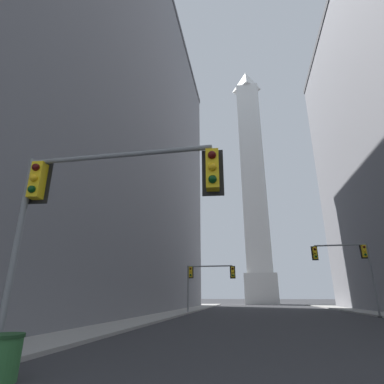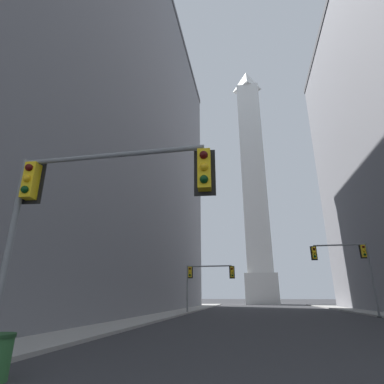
{
  "view_description": "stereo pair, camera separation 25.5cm",
  "coord_description": "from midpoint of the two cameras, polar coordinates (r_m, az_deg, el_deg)",
  "views": [
    {
      "loc": [
        -2.27,
        -0.5,
        1.74
      ],
      "look_at": [
        -10.92,
        45.97,
        18.21
      ],
      "focal_mm": 28.0,
      "sensor_mm": 36.0,
      "label": 1
    },
    {
      "loc": [
        -2.02,
        -0.46,
        1.74
      ],
      "look_at": [
        -10.92,
        45.97,
        18.21
      ],
      "focal_mm": 28.0,
      "sensor_mm": 36.0,
      "label": 2
    }
  ],
  "objects": [
    {
      "name": "sidewalk_left",
      "position": [
        27.5,
        -8.92,
        -22.46
      ],
      "size": [
        5.0,
        84.86,
        0.15
      ],
      "primitive_type": "cube",
      "color": "gray",
      "rests_on": "ground_plane"
    },
    {
      "name": "building_left",
      "position": [
        43.45,
        -20.59,
        11.15
      ],
      "size": [
        24.25,
        55.01,
        45.59
      ],
      "color": "slate",
      "rests_on": "ground_plane"
    },
    {
      "name": "obelisk",
      "position": [
        76.47,
        11.71,
        2.54
      ],
      "size": [
        7.07,
        7.07,
        62.16
      ],
      "color": "silver",
      "rests_on": "ground_plane"
    },
    {
      "name": "traffic_light_near_left",
      "position": [
        8.82,
        -19.64,
        -0.89
      ],
      "size": [
        5.93,
        0.52,
        5.65
      ],
      "color": "slate",
      "rests_on": "ground_plane"
    },
    {
      "name": "traffic_light_mid_left",
      "position": [
        33.98,
        2.52,
        -15.74
      ],
      "size": [
        5.38,
        0.52,
        4.95
      ],
      "color": "slate",
      "rests_on": "ground_plane"
    },
    {
      "name": "traffic_light_mid_right",
      "position": [
        31.66,
        28.02,
        -11.4
      ],
      "size": [
        5.08,
        0.5,
        6.35
      ],
      "color": "slate",
      "rests_on": "ground_plane"
    }
  ]
}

